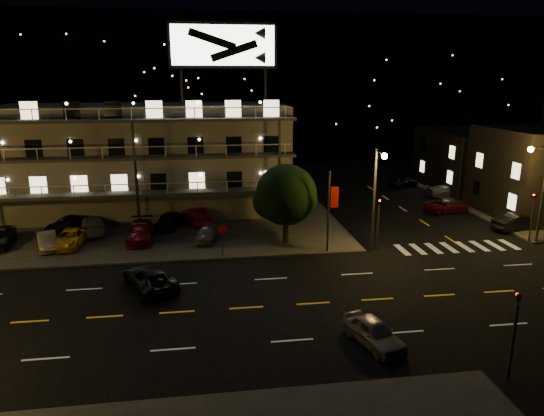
{
  "coord_description": "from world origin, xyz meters",
  "views": [
    {
      "loc": [
        -4.13,
        -25.84,
        12.95
      ],
      "look_at": [
        0.65,
        8.0,
        3.84
      ],
      "focal_mm": 32.0,
      "sensor_mm": 36.0,
      "label": 1
    }
  ],
  "objects": [
    {
      "name": "ground",
      "position": [
        0.0,
        0.0,
        0.0
      ],
      "size": [
        140.0,
        140.0,
        0.0
      ],
      "primitive_type": "plane",
      "color": "black",
      "rests_on": "ground"
    },
    {
      "name": "curb_nw",
      "position": [
        -14.0,
        20.0,
        0.07
      ],
      "size": [
        44.0,
        24.0,
        0.15
      ],
      "primitive_type": "cube",
      "color": "#323230",
      "rests_on": "ground"
    },
    {
      "name": "curb_ne",
      "position": [
        30.0,
        20.0,
        0.07
      ],
      "size": [
        16.0,
        24.0,
        0.15
      ],
      "primitive_type": "cube",
      "color": "#323230",
      "rests_on": "ground"
    },
    {
      "name": "motel",
      "position": [
        -9.94,
        23.88,
        5.34
      ],
      "size": [
        28.0,
        13.8,
        18.1
      ],
      "color": "gray",
      "rests_on": "ground"
    },
    {
      "name": "side_bldg_back",
      "position": [
        29.99,
        28.0,
        3.5
      ],
      "size": [
        14.06,
        12.0,
        7.0
      ],
      "color": "black",
      "rests_on": "ground"
    },
    {
      "name": "hill_backdrop",
      "position": [
        -5.94,
        68.78,
        11.55
      ],
      "size": [
        120.0,
        25.0,
        24.0
      ],
      "color": "black",
      "rests_on": "ground"
    },
    {
      "name": "streetlight_nc",
      "position": [
        8.5,
        7.94,
        4.96
      ],
      "size": [
        0.44,
        1.92,
        8.0
      ],
      "color": "#2D2D30",
      "rests_on": "ground"
    },
    {
      "name": "streetlight_ne",
      "position": [
        22.14,
        8.3,
        4.96
      ],
      "size": [
        1.92,
        0.44,
        8.0
      ],
      "color": "#2D2D30",
      "rests_on": "ground"
    },
    {
      "name": "signal_nw",
      "position": [
        9.0,
        8.5,
        2.57
      ],
      "size": [
        0.2,
        0.27,
        4.6
      ],
      "color": "#2D2D30",
      "rests_on": "ground"
    },
    {
      "name": "signal_sw",
      "position": [
        9.0,
        -8.5,
        2.57
      ],
      "size": [
        0.2,
        0.27,
        4.6
      ],
      "color": "#2D2D30",
      "rests_on": "ground"
    },
    {
      "name": "signal_ne",
      "position": [
        22.0,
        8.5,
        2.57
      ],
      "size": [
        0.27,
        0.2,
        4.6
      ],
      "color": "#2D2D30",
      "rests_on": "ground"
    },
    {
      "name": "banner_north",
      "position": [
        5.09,
        8.4,
        3.43
      ],
      "size": [
        0.83,
        0.16,
        6.4
      ],
      "color": "#2D2D30",
      "rests_on": "ground"
    },
    {
      "name": "stop_sign",
      "position": [
        -3.0,
        8.57,
        1.71
      ],
      "size": [
        0.91,
        0.11,
        2.61
      ],
      "color": "#2D2D30",
      "rests_on": "ground"
    },
    {
      "name": "tree",
      "position": [
        2.15,
        10.97,
        3.95
      ],
      "size": [
        5.08,
        4.89,
        6.39
      ],
      "color": "black",
      "rests_on": "curb_nw"
    },
    {
      "name": "lot_car_0",
      "position": [
        -20.35,
        13.13,
        0.91
      ],
      "size": [
        2.31,
        4.62,
        1.51
      ],
      "primitive_type": "imported",
      "rotation": [
        0.0,
        0.0,
        0.12
      ],
      "color": "black",
      "rests_on": "curb_nw"
    },
    {
      "name": "lot_car_1",
      "position": [
        -16.47,
        12.0,
        0.78
      ],
      "size": [
        2.47,
        4.04,
        1.26
      ],
      "primitive_type": "imported",
      "rotation": [
        0.0,
        0.0,
        0.32
      ],
      "color": "gray",
      "rests_on": "curb_nw"
    },
    {
      "name": "lot_car_2",
      "position": [
        -14.89,
        12.43,
        0.79
      ],
      "size": [
        2.4,
        4.7,
        1.27
      ],
      "primitive_type": "imported",
      "rotation": [
        0.0,
        0.0,
        -0.06
      ],
      "color": "gold",
      "rests_on": "curb_nw"
    },
    {
      "name": "lot_car_3",
      "position": [
        -9.52,
        13.1,
        0.89
      ],
      "size": [
        2.3,
        5.16,
        1.47
      ],
      "primitive_type": "imported",
      "rotation": [
        0.0,
        0.0,
        0.05
      ],
      "color": "maroon",
      "rests_on": "curb_nw"
    },
    {
      "name": "lot_car_4",
      "position": [
        -4.16,
        12.15,
        0.77
      ],
      "size": [
        2.2,
        3.85,
        1.23
      ],
      "primitive_type": "imported",
      "rotation": [
        0.0,
        0.0,
        -0.22
      ],
      "color": "gray",
      "rests_on": "curb_nw"
    },
    {
      "name": "lot_car_6",
      "position": [
        -15.45,
        16.38,
        0.89
      ],
      "size": [
        4.22,
        5.82,
        1.47
      ],
      "primitive_type": "imported",
      "rotation": [
        0.0,
        0.0,
        2.76
      ],
      "color": "black",
      "rests_on": "curb_nw"
    },
    {
      "name": "lot_car_7",
      "position": [
        -13.85,
        15.74,
        0.86
      ],
      "size": [
        3.31,
        5.28,
        1.43
      ],
      "primitive_type": "imported",
      "rotation": [
        0.0,
        0.0,
        3.43
      ],
      "color": "gray",
      "rests_on": "curb_nw"
    },
    {
      "name": "lot_car_8",
      "position": [
        -7.29,
        16.5,
        0.88
      ],
      "size": [
        2.81,
        4.58,
        1.46
      ],
      "primitive_type": "imported",
      "rotation": [
        0.0,
        0.0,
        2.87
      ],
      "color": "black",
      "rests_on": "curb_nw"
    },
    {
      "name": "lot_car_9",
      "position": [
        -5.17,
        17.31,
        0.88
      ],
      "size": [
        3.16,
        4.69,
        1.46
      ],
      "primitive_type": "imported",
      "rotation": [
        0.0,
        0.0,
        3.54
      ],
      "color": "maroon",
      "rests_on": "curb_nw"
    },
    {
      "name": "side_car_0",
      "position": [
        23.03,
        11.64,
        0.75
      ],
      "size": [
        4.81,
        2.52,
        1.51
      ],
      "primitive_type": "imported",
      "rotation": [
        0.0,
        0.0,
        1.78
      ],
      "color": "black",
      "rests_on": "ground"
    },
    {
      "name": "side_car_1",
      "position": [
        19.82,
        18.19,
        0.64
      ],
      "size": [
        4.92,
        3.0,
        1.27
      ],
      "primitive_type": "imported",
      "rotation": [
        0.0,
        0.0,
        1.78
      ],
      "color": "maroon",
      "rests_on": "ground"
    },
    {
      "name": "side_car_2",
      "position": [
        23.05,
        24.45,
        0.65
      ],
      "size": [
        4.53,
        1.94,
        1.3
      ],
      "primitive_type": "imported",
      "rotation": [
        0.0,
        0.0,
        1.6
      ],
      "color": "gray",
      "rests_on": "ground"
    },
    {
      "name": "side_car_3",
      "position": [
        20.25,
        30.1,
        0.67
      ],
      "size": [
        4.21,
        2.96,
        1.33
      ],
      "primitive_type": "imported",
      "rotation": [
        0.0,
        0.0,
        1.97
      ],
      "color": "black",
      "rests_on": "ground"
    },
    {
      "name": "road_car_east",
      "position": [
        3.99,
        -4.9,
        0.67
      ],
      "size": [
        2.65,
        4.21,
        1.34
      ],
      "primitive_type": "imported",
      "rotation": [
        0.0,
        0.0,
        0.29
      ],
      "color": "gray",
      "rests_on": "ground"
    },
    {
      "name": "road_car_west",
      "position": [
        -7.83,
        3.58,
        0.72
      ],
      "size": [
        4.27,
        5.7,
        1.44
      ],
      "primitive_type": "imported",
      "rotation": [
        0.0,
        0.0,
        3.56
      ],
      "color": "black",
      "rests_on": "ground"
    }
  ]
}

